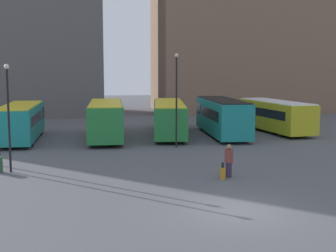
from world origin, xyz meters
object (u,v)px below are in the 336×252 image
bus_4 (275,115)px  lamp_post_1 (176,94)px  bus_2 (169,117)px  lamp_post_2 (8,109)px  traveler (229,158)px  bus_0 (21,121)px  bus_1 (106,119)px  bus_3 (222,116)px  suitcase (223,173)px

bus_4 → lamp_post_1: size_ratio=1.47×
bus_2 → bus_4: bearing=-80.2°
lamp_post_1 → lamp_post_2: bearing=-149.1°
traveler → lamp_post_2: size_ratio=0.30×
bus_2 → traveler: bearing=-170.4°
bus_4 → bus_0: bearing=86.9°
bus_2 → bus_1: bearing=114.7°
bus_2 → traveler: (0.24, -15.83, -0.49)m
bus_0 → bus_1: bus_1 is taller
bus_0 → lamp_post_1: size_ratio=1.46×
lamp_post_1 → lamp_post_2: lamp_post_1 is taller
traveler → lamp_post_2: 11.96m
bus_1 → lamp_post_1: size_ratio=1.44×
bus_3 → lamp_post_2: (-15.30, -11.43, 1.77)m
bus_0 → bus_1: size_ratio=1.01×
bus_0 → bus_1: bearing=-93.8°
bus_3 → bus_4: 5.42m
traveler → lamp_post_1: lamp_post_1 is taller
traveler → lamp_post_1: size_ratio=0.26×
bus_0 → lamp_post_2: lamp_post_2 is taller
traveler → lamp_post_1: 9.93m
bus_2 → lamp_post_1: size_ratio=1.72×
bus_2 → suitcase: size_ratio=12.92×
bus_0 → bus_2: bearing=-84.2°
traveler → bus_2: bearing=23.4°
bus_0 → bus_4: bus_0 is taller
bus_0 → traveler: (12.12, -14.88, -0.49)m
lamp_post_2 → bus_4: bearing=31.8°
bus_1 → bus_4: size_ratio=0.98×
bus_2 → bus_4: 9.55m
bus_1 → traveler: (5.59, -14.30, -0.57)m
bus_4 → suitcase: 19.02m
bus_0 → lamp_post_1: 12.69m
bus_4 → traveler: bus_4 is taller
bus_1 → traveler: size_ratio=5.51×
suitcase → lamp_post_2: size_ratio=0.15×
bus_1 → bus_4: bus_1 is taller
bus_1 → suitcase: 15.57m
traveler → suitcase: bearing=151.1°
bus_1 → suitcase: (5.19, -14.62, -1.29)m
bus_2 → lamp_post_2: size_ratio=1.95×
bus_0 → lamp_post_1: bearing=-114.3°
bus_0 → bus_3: size_ratio=0.95×
bus_2 → bus_3: bearing=-96.1°
bus_3 → bus_1: bearing=95.5°
bus_3 → suitcase: size_ratio=11.60×
bus_3 → suitcase: 15.71m
suitcase → lamp_post_1: bearing=25.2°
traveler → bus_0: bearing=61.7°
suitcase → lamp_post_1: 10.43m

